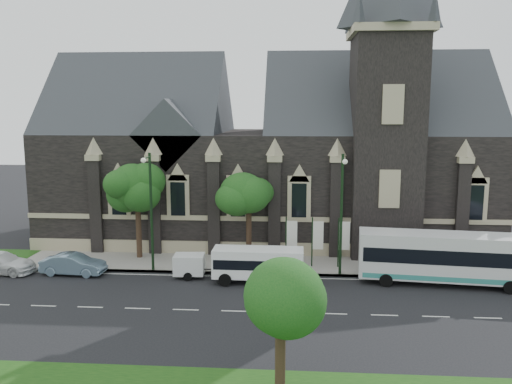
# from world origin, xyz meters

# --- Properties ---
(ground) EXTENTS (160.00, 160.00, 0.00)m
(ground) POSITION_xyz_m (0.00, 0.00, 0.00)
(ground) COLOR black
(ground) RESTS_ON ground
(sidewalk) EXTENTS (80.00, 5.00, 0.15)m
(sidewalk) POSITION_xyz_m (0.00, 9.50, 0.07)
(sidewalk) COLOR gray
(sidewalk) RESTS_ON ground
(museum) EXTENTS (40.00, 17.70, 29.90)m
(museum) POSITION_xyz_m (5.12, 18.78, 8.17)
(museum) COLOR black
(museum) RESTS_ON ground
(tree_park_east) EXTENTS (3.40, 3.40, 6.28)m
(tree_park_east) POSITION_xyz_m (6.18, -9.32, 4.62)
(tree_park_east) COLOR black
(tree_park_east) RESTS_ON ground
(tree_walk_right) EXTENTS (4.08, 4.08, 7.80)m
(tree_walk_right) POSITION_xyz_m (3.21, 10.71, 5.82)
(tree_walk_right) COLOR black
(tree_walk_right) RESTS_ON ground
(tree_walk_left) EXTENTS (3.91, 3.91, 7.64)m
(tree_walk_left) POSITION_xyz_m (-5.80, 10.70, 5.73)
(tree_walk_left) COLOR black
(tree_walk_left) RESTS_ON ground
(street_lamp_near) EXTENTS (0.36, 1.88, 9.00)m
(street_lamp_near) POSITION_xyz_m (10.00, 7.09, 5.11)
(street_lamp_near) COLOR black
(street_lamp_near) RESTS_ON ground
(street_lamp_mid) EXTENTS (0.36, 1.88, 9.00)m
(street_lamp_mid) POSITION_xyz_m (-4.00, 7.09, 5.11)
(street_lamp_mid) COLOR black
(street_lamp_mid) RESTS_ON ground
(banner_flag_left) EXTENTS (0.90, 0.10, 4.00)m
(banner_flag_left) POSITION_xyz_m (6.29, 9.00, 2.38)
(banner_flag_left) COLOR black
(banner_flag_left) RESTS_ON ground
(banner_flag_center) EXTENTS (0.90, 0.10, 4.00)m
(banner_flag_center) POSITION_xyz_m (8.29, 9.00, 2.38)
(banner_flag_center) COLOR black
(banner_flag_center) RESTS_ON ground
(banner_flag_right) EXTENTS (0.90, 0.10, 4.00)m
(banner_flag_right) POSITION_xyz_m (10.29, 9.00, 2.38)
(banner_flag_right) COLOR black
(banner_flag_right) RESTS_ON ground
(tour_coach) EXTENTS (12.56, 3.95, 3.60)m
(tour_coach) POSITION_xyz_m (17.41, 5.90, 1.96)
(tour_coach) COLOR silver
(tour_coach) RESTS_ON ground
(shuttle_bus) EXTENTS (6.38, 2.36, 2.45)m
(shuttle_bus) POSITION_xyz_m (4.12, 5.38, 1.43)
(shuttle_bus) COLOR white
(shuttle_bus) RESTS_ON ground
(box_trailer) EXTENTS (3.20, 1.88, 1.68)m
(box_trailer) POSITION_xyz_m (-1.00, 6.17, 0.96)
(box_trailer) COLOR silver
(box_trailer) RESTS_ON ground
(sedan) EXTENTS (4.80, 1.91, 1.55)m
(sedan) POSITION_xyz_m (-9.70, 6.20, 0.78)
(sedan) COLOR #6D899E
(sedan) RESTS_ON ground
(car_far_white) EXTENTS (5.54, 2.63, 1.56)m
(car_far_white) POSITION_xyz_m (-15.35, 6.20, 0.78)
(car_far_white) COLOR white
(car_far_white) RESTS_ON ground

